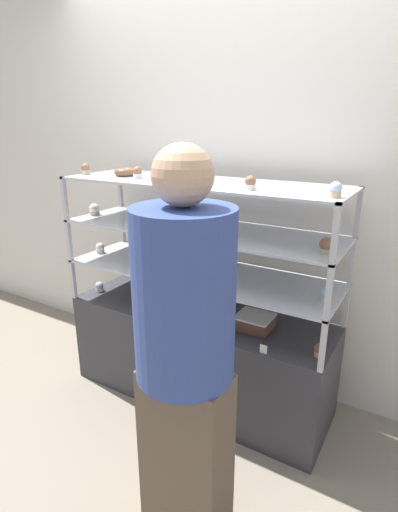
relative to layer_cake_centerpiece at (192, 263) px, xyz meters
The scene contains 27 objects.
ground_plane 0.88m from the layer_cake_centerpiece, 42.02° to the left, with size 20.00×20.00×0.00m, color gray.
back_wall 0.60m from the layer_cake_centerpiece, 85.72° to the left, with size 8.00×0.05×2.60m.
display_base 0.59m from the layer_cake_centerpiece, 42.02° to the left, with size 1.58×0.51×0.58m.
display_riser_lower 0.08m from the layer_cake_centerpiece, 42.02° to the left, with size 1.58×0.51×0.25m.
display_riser_middle 0.20m from the layer_cake_centerpiece, 42.02° to the left, with size 1.58×0.51×0.25m.
display_riser_upper 0.45m from the layer_cake_centerpiece, 42.02° to the left, with size 1.58×0.51×0.25m.
layer_cake_centerpiece is the anchor object (origin of this frame).
sheet_cake_frosted 0.48m from the layer_cake_centerpiece, ahead, with size 0.19×0.17×0.07m.
cupcake_0 0.74m from the layer_cake_centerpiece, behind, with size 0.05×0.05×0.06m.
cupcake_1 0.36m from the layer_cake_centerpiece, 163.75° to the right, with size 0.05×0.05×0.06m.
cupcake_2 0.82m from the layer_cake_centerpiece, ahead, with size 0.05×0.05×0.06m.
price_tag_0 0.64m from the layer_cake_centerpiece, 20.97° to the right, with size 0.04×0.00×0.04m.
cupcake_3 0.69m from the layer_cake_centerpiece, behind, with size 0.06×0.06×0.07m.
cupcake_4 0.75m from the layer_cake_centerpiece, ahead, with size 0.06×0.06×0.07m.
price_tag_1 0.24m from the layer_cake_centerpiece, 58.35° to the right, with size 0.04×0.00×0.04m.
cupcake_5 0.74m from the layer_cake_centerpiece, behind, with size 0.06×0.06×0.07m.
cupcake_6 0.24m from the layer_cake_centerpiece, 63.96° to the right, with size 0.06×0.06×0.07m.
cupcake_7 0.79m from the layer_cake_centerpiece, ahead, with size 0.06×0.06×0.07m.
price_tag_2 0.34m from the layer_cake_centerpiece, 53.68° to the right, with size 0.04×0.00×0.04m.
cupcake_8 0.86m from the layer_cake_centerpiece, behind, with size 0.05×0.05×0.07m.
cupcake_9 0.59m from the layer_cake_centerpiece, behind, with size 0.05×0.05×0.07m.
cupcake_10 0.49m from the layer_cake_centerpiece, 67.11° to the right, with size 0.05×0.05×0.07m.
cupcake_11 0.63m from the layer_cake_centerpiece, 14.91° to the right, with size 0.05×0.05×0.07m.
cupcake_12 0.92m from the layer_cake_centerpiece, ahead, with size 0.05×0.05×0.07m.
price_tag_3 0.53m from the layer_cake_centerpiece, 71.30° to the right, with size 0.04×0.00×0.04m.
donut_glazed 0.67m from the layer_cake_centerpiece, behind, with size 0.13×0.13×0.04m.
customer_figure 0.83m from the layer_cake_centerpiece, 59.69° to the right, with size 0.37×0.37×1.57m.
Camera 1 is at (1.10, -1.83, 1.62)m, focal length 28.00 mm.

